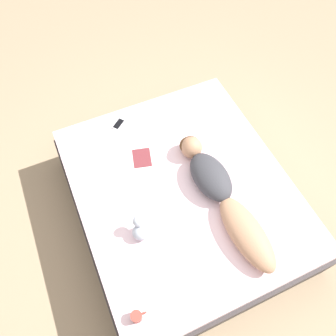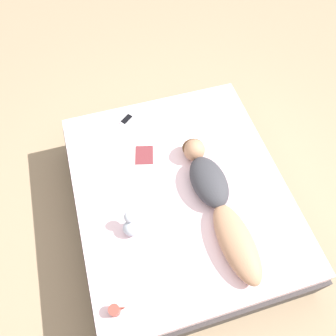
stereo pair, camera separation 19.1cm
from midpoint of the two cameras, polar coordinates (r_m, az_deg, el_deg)
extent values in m
plane|color=#9E8466|center=(3.23, 0.53, -7.64)|extent=(12.00, 12.00, 0.00)
cube|color=#383333|center=(3.06, 0.56, -6.26)|extent=(1.79, 2.08, 0.37)
cube|color=silver|center=(2.82, 0.61, -4.03)|extent=(1.73, 2.02, 0.15)
ellipsoid|color=#A37556|center=(2.55, 11.45, -11.20)|extent=(0.28, 0.67, 0.16)
ellipsoid|color=#333338|center=(2.70, 5.45, -1.63)|extent=(0.31, 0.50, 0.19)
ellipsoid|color=#472D19|center=(2.86, 1.99, 3.91)|extent=(0.20, 0.19, 0.10)
sphere|color=#A37556|center=(2.85, 2.21, 3.51)|extent=(0.19, 0.19, 0.19)
cube|color=white|center=(2.93, -11.19, 0.94)|extent=(0.31, 0.34, 0.01)
cube|color=white|center=(2.91, -6.44, 1.61)|extent=(0.31, 0.34, 0.01)
cube|color=maroon|center=(2.91, -6.45, 1.66)|extent=(0.20, 0.23, 0.00)
cylinder|color=#993D33|center=(2.43, -7.97, -24.39)|extent=(0.08, 0.08, 0.08)
cylinder|color=black|center=(2.40, -8.07, -24.30)|extent=(0.07, 0.07, 0.00)
torus|color=#993D33|center=(2.43, -6.92, -24.03)|extent=(0.06, 0.01, 0.06)
cube|color=silver|center=(3.17, -10.33, 7.45)|extent=(0.16, 0.14, 0.01)
cube|color=black|center=(3.16, -10.35, 7.51)|extent=(0.13, 0.12, 0.00)
ellipsoid|color=#B2BCCC|center=(2.54, -6.78, -11.04)|extent=(0.15, 0.13, 0.12)
sphere|color=#B2BCCC|center=(2.48, -7.40, -9.31)|extent=(0.09, 0.09, 0.09)
camera|label=1|loc=(0.10, -91.97, -3.25)|focal=35.00mm
camera|label=2|loc=(0.10, 88.03, 3.25)|focal=35.00mm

